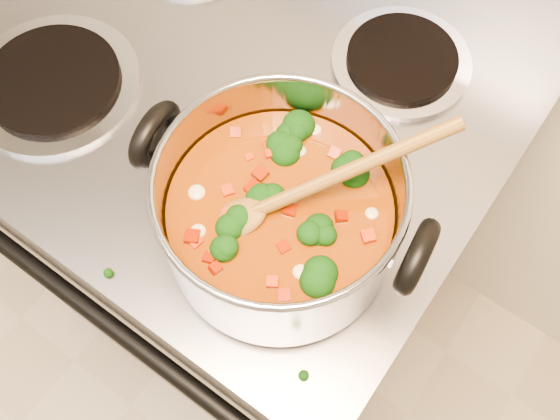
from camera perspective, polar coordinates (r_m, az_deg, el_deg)
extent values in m
cube|color=gray|center=(1.23, -3.07, -0.89)|extent=(0.73, 0.63, 0.92)
cylinder|color=black|center=(0.85, -17.80, -8.05)|extent=(0.62, 0.02, 0.02)
cylinder|color=#A5A5AD|center=(0.87, -19.94, 10.82)|extent=(0.22, 0.22, 0.01)
cylinder|color=black|center=(0.86, -20.11, 11.12)|extent=(0.17, 0.17, 0.01)
cylinder|color=#A5A5AD|center=(0.72, -0.67, -1.51)|extent=(0.22, 0.22, 0.01)
cylinder|color=black|center=(0.71, -0.67, -1.25)|extent=(0.17, 0.17, 0.01)
cylinder|color=#A5A5AD|center=(0.85, 11.02, 13.14)|extent=(0.18, 0.18, 0.01)
cylinder|color=black|center=(0.85, 11.12, 13.48)|extent=(0.14, 0.14, 0.01)
cylinder|color=#A3A3AB|center=(0.63, 0.00, -0.23)|extent=(0.25, 0.25, 0.13)
torus|color=#A3A3AB|center=(0.58, 0.00, 2.55)|extent=(0.25, 0.25, 0.01)
cylinder|color=#7C410B|center=(0.66, 0.00, -1.21)|extent=(0.23, 0.23, 0.08)
torus|color=black|center=(0.64, -11.34, 6.73)|extent=(0.03, 0.08, 0.08)
torus|color=black|center=(0.58, 12.41, -4.18)|extent=(0.03, 0.08, 0.08)
ellipsoid|color=black|center=(0.63, -6.32, -0.08)|extent=(0.04, 0.04, 0.03)
ellipsoid|color=black|center=(0.61, 3.55, -2.66)|extent=(0.04, 0.04, 0.03)
ellipsoid|color=black|center=(0.66, 2.44, 6.38)|extent=(0.04, 0.04, 0.03)
ellipsoid|color=black|center=(0.62, 0.80, -1.40)|extent=(0.04, 0.04, 0.03)
ellipsoid|color=black|center=(0.60, 1.74, -5.25)|extent=(0.04, 0.04, 0.03)
ellipsoid|color=black|center=(0.65, -1.46, 4.36)|extent=(0.04, 0.04, 0.03)
ellipsoid|color=black|center=(0.62, 6.02, -1.64)|extent=(0.04, 0.04, 0.03)
ellipsoid|color=black|center=(0.62, -7.43, -1.34)|extent=(0.04, 0.04, 0.03)
ellipsoid|color=black|center=(0.66, 5.69, 5.73)|extent=(0.04, 0.04, 0.03)
ellipsoid|color=#9C2605|center=(0.62, 9.17, -1.43)|extent=(0.01, 0.01, 0.01)
ellipsoid|color=#9C2605|center=(0.65, 0.91, 4.36)|extent=(0.01, 0.01, 0.01)
ellipsoid|color=#9C2605|center=(0.60, 4.18, -4.77)|extent=(0.01, 0.01, 0.01)
ellipsoid|color=#9C2605|center=(0.61, 6.24, -3.01)|extent=(0.01, 0.01, 0.01)
ellipsoid|color=#9C2605|center=(0.63, 5.75, 0.20)|extent=(0.01, 0.01, 0.01)
ellipsoid|color=#9C2605|center=(0.59, 1.82, -6.92)|extent=(0.01, 0.01, 0.01)
ellipsoid|color=#9C2605|center=(0.59, 2.41, -7.61)|extent=(0.01, 0.01, 0.01)
ellipsoid|color=#9C2605|center=(0.65, 0.93, 4.62)|extent=(0.01, 0.01, 0.01)
ellipsoid|color=#9C2605|center=(0.62, 2.65, 0.03)|extent=(0.01, 0.01, 0.01)
ellipsoid|color=#9C2605|center=(0.62, 5.30, -0.97)|extent=(0.01, 0.01, 0.01)
ellipsoid|color=#9C2605|center=(0.65, 1.82, 5.05)|extent=(0.01, 0.01, 0.01)
ellipsoid|color=#9C2605|center=(0.64, 5.66, 2.70)|extent=(0.01, 0.01, 0.01)
ellipsoid|color=#9C2605|center=(0.66, -0.22, 6.07)|extent=(0.01, 0.01, 0.01)
ellipsoid|color=#B92D0A|center=(0.67, -1.04, 7.26)|extent=(0.01, 0.01, 0.01)
ellipsoid|color=#B92D0A|center=(0.64, 7.16, 1.84)|extent=(0.01, 0.01, 0.01)
ellipsoid|color=#B92D0A|center=(0.60, 5.65, -5.02)|extent=(0.01, 0.01, 0.01)
ellipsoid|color=#B92D0A|center=(0.60, -6.87, -5.81)|extent=(0.01, 0.01, 0.01)
ellipsoid|color=#B92D0A|center=(0.60, 0.32, -5.16)|extent=(0.01, 0.01, 0.01)
ellipsoid|color=#B92D0A|center=(0.60, 1.43, -5.45)|extent=(0.01, 0.01, 0.01)
ellipsoid|color=#B92D0A|center=(0.60, 5.56, -4.83)|extent=(0.01, 0.01, 0.01)
ellipsoid|color=#B92D0A|center=(0.59, -2.90, -6.99)|extent=(0.01, 0.01, 0.01)
ellipsoid|color=#B92D0A|center=(0.62, 5.80, -1.81)|extent=(0.01, 0.01, 0.01)
ellipsoid|color=#B92D0A|center=(0.61, -0.86, -2.23)|extent=(0.01, 0.01, 0.01)
ellipsoid|color=beige|center=(0.62, 0.89, -0.77)|extent=(0.02, 0.02, 0.01)
ellipsoid|color=beige|center=(0.59, 1.85, -7.63)|extent=(0.02, 0.02, 0.01)
ellipsoid|color=beige|center=(0.65, 5.29, 3.72)|extent=(0.02, 0.02, 0.01)
ellipsoid|color=beige|center=(0.63, 4.05, 1.90)|extent=(0.02, 0.02, 0.01)
ellipsoid|color=beige|center=(0.64, 2.47, 2.94)|extent=(0.02, 0.02, 0.01)
ellipsoid|color=beige|center=(0.66, -6.87, 4.90)|extent=(0.02, 0.02, 0.01)
ellipsoid|color=beige|center=(0.65, -0.79, 4.78)|extent=(0.02, 0.02, 0.01)
ellipsoid|color=beige|center=(0.65, -2.63, 4.99)|extent=(0.02, 0.02, 0.01)
ellipsoid|color=olive|center=(0.62, -3.99, -0.86)|extent=(0.07, 0.08, 0.04)
cylinder|color=olive|center=(0.60, 5.97, 3.41)|extent=(0.15, 0.18, 0.10)
ellipsoid|color=black|center=(0.76, -16.18, 0.40)|extent=(0.01, 0.01, 0.01)
ellipsoid|color=black|center=(0.77, 6.16, 6.30)|extent=(0.01, 0.01, 0.01)
ellipsoid|color=black|center=(0.80, 8.08, 9.34)|extent=(0.01, 0.01, 0.01)
ellipsoid|color=black|center=(0.67, 6.57, -15.99)|extent=(0.01, 0.01, 0.01)
ellipsoid|color=black|center=(0.68, -7.35, -11.87)|extent=(0.01, 0.01, 0.01)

